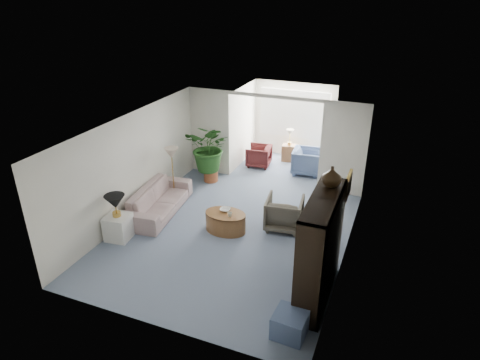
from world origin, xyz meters
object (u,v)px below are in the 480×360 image
at_px(sunroom_chair_blue, 307,161).
at_px(framed_picture, 349,187).
at_px(wingback_chair, 284,213).
at_px(sunroom_chair_maroon, 259,156).
at_px(cabinet_urn, 332,176).
at_px(table_lamp, 115,202).
at_px(coffee_table, 226,222).
at_px(end_table, 119,227).
at_px(plant_pot, 211,176).
at_px(ottoman, 290,324).
at_px(sunroom_table, 289,153).
at_px(floor_lamp, 171,153).
at_px(sofa, 159,200).
at_px(coffee_bowl, 225,210).
at_px(side_table_dark, 317,216).
at_px(coffee_cup, 230,215).
at_px(entertainment_cabinet, 320,249).

bearing_deg(sunroom_chair_blue, framed_picture, -163.32).
bearing_deg(wingback_chair, sunroom_chair_maroon, -68.59).
distance_m(cabinet_urn, sunroom_chair_blue, 5.27).
relative_size(table_lamp, sunroom_chair_maroon, 0.62).
bearing_deg(coffee_table, sunroom_chair_blue, 76.33).
height_order(end_table, plant_pot, end_table).
relative_size(framed_picture, cabinet_urn, 1.41).
bearing_deg(ottoman, sunroom_table, 106.01).
xyz_separation_m(plant_pot, sunroom_chair_blue, (2.40, 1.54, 0.21)).
bearing_deg(sunroom_chair_maroon, floor_lamp, -31.31).
distance_m(sofa, plant_pot, 2.15).
bearing_deg(plant_pot, coffee_bowl, -57.24).
relative_size(coffee_bowl, side_table_dark, 0.41).
distance_m(coffee_cup, sunroom_chair_blue, 4.02).
distance_m(sofa, floor_lamp, 1.23).
relative_size(table_lamp, cabinet_urn, 1.24).
bearing_deg(floor_lamp, sunroom_chair_maroon, 64.60).
distance_m(coffee_cup, side_table_dark, 2.03).
xyz_separation_m(sofa, sunroom_table, (2.04, 4.40, -0.06)).
distance_m(sunroom_chair_blue, sunroom_table, 1.07).
distance_m(sofa, end_table, 1.37).
xyz_separation_m(cabinet_urn, plant_pot, (-3.86, 3.20, -1.99)).
bearing_deg(cabinet_urn, end_table, -176.72).
bearing_deg(wingback_chair, sunroom_chair_blue, -92.70).
distance_m(ottoman, sunroom_chair_maroon, 6.91).
bearing_deg(sofa, sunroom_chair_maroon, -26.13).
xyz_separation_m(entertainment_cabinet, sunroom_chair_maroon, (-2.96, 5.24, -0.67)).
height_order(sofa, side_table_dark, sofa).
height_order(floor_lamp, sunroom_chair_maroon, floor_lamp).
relative_size(table_lamp, entertainment_cabinet, 0.22).
bearing_deg(cabinet_urn, side_table_dark, 105.47).
bearing_deg(framed_picture, wingback_chair, 149.14).
bearing_deg(sofa, coffee_cup, -104.90).
xyz_separation_m(table_lamp, wingback_chair, (3.24, 1.79, -0.53)).
bearing_deg(ottoman, coffee_bowl, 131.15).
bearing_deg(sofa, sunroom_table, -31.55).
bearing_deg(coffee_cup, framed_picture, -3.09).
bearing_deg(table_lamp, sunroom_table, 68.75).
bearing_deg(side_table_dark, sunroom_chair_maroon, 130.15).
relative_size(floor_lamp, wingback_chair, 0.43).
distance_m(end_table, side_table_dark, 4.46).
distance_m(table_lamp, side_table_dark, 4.50).
bearing_deg(table_lamp, plant_pot, 80.30).
distance_m(framed_picture, coffee_table, 3.02).
height_order(wingback_chair, entertainment_cabinet, entertainment_cabinet).
height_order(sofa, sunroom_chair_maroon, sofa).
bearing_deg(end_table, sunroom_chair_maroon, 73.44).
distance_m(end_table, sunroom_chair_blue, 5.82).
bearing_deg(plant_pot, table_lamp, -99.70).
distance_m(floor_lamp, sunroom_chair_maroon, 3.27).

